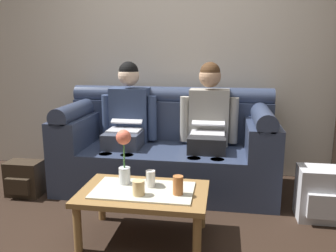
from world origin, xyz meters
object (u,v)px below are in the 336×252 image
object	(u,v)px
person_right	(208,122)
person_left	(127,120)
flower_vase	(124,153)
backpack_right	(319,194)
cup_near_right	(178,185)
cup_near_left	(139,188)
coffee_table	(143,197)
backpack_left	(24,179)
couch	(167,149)
cup_far_center	(151,179)

from	to	relation	value
person_right	person_left	bearing A→B (deg)	179.99
flower_vase	backpack_right	xyz separation A→B (m)	(1.46, 0.42, -0.40)
cup_near_right	person_left	bearing A→B (deg)	121.23
person_right	cup_near_left	size ratio (longest dim) A/B	12.05
cup_near_left	cup_near_right	size ratio (longest dim) A/B	0.78
coffee_table	backpack_left	distance (m)	1.40
person_right	backpack_right	size ratio (longest dim) A/B	2.88
cup_near_left	cup_near_right	xyz separation A→B (m)	(0.26, 0.05, 0.01)
backpack_right	backpack_left	bearing A→B (deg)	178.58
backpack_left	couch	bearing A→B (deg)	19.57
person_right	cup_near_right	xyz separation A→B (m)	(-0.15, -1.07, -0.22)
cup_near_right	cup_far_center	xyz separation A→B (m)	(-0.21, 0.10, -0.01)
flower_vase	backpack_left	bearing A→B (deg)	156.30
person_left	coffee_table	world-z (taller)	person_left
coffee_table	cup_near_left	distance (m)	0.15
cup_far_center	backpack_left	xyz separation A→B (m)	(-1.31, 0.52, -0.28)
person_right	coffee_table	xyz separation A→B (m)	(-0.40, -1.02, -0.34)
cup_near_left	cup_far_center	size ratio (longest dim) A/B	0.85
person_left	person_right	size ratio (longest dim) A/B	1.00
person_left	flower_vase	world-z (taller)	person_left
flower_vase	backpack_right	distance (m)	1.58
backpack_left	backpack_right	xyz separation A→B (m)	(2.58, -0.06, 0.05)
person_right	cup_near_left	bearing A→B (deg)	-109.93
backpack_left	backpack_right	size ratio (longest dim) A/B	0.76
cup_near_right	backpack_right	distance (m)	1.21
coffee_table	cup_near_right	bearing A→B (deg)	-10.30
backpack_right	cup_near_left	bearing A→B (deg)	-155.12
flower_vase	person_right	bearing A→B (deg)	59.25
couch	cup_near_left	size ratio (longest dim) A/B	20.19
cup_near_left	backpack_right	distance (m)	1.46
coffee_table	backpack_right	world-z (taller)	backpack_right
flower_vase	cup_near_left	world-z (taller)	flower_vase
person_left	backpack_right	xyz separation A→B (m)	(1.70, -0.51, -0.45)
coffee_table	cup_far_center	distance (m)	0.14
flower_vase	cup_far_center	size ratio (longest dim) A/B	3.38
person_right	cup_near_right	bearing A→B (deg)	-97.84
coffee_table	cup_near_right	world-z (taller)	cup_near_right
coffee_table	cup_near_right	xyz separation A→B (m)	(0.25, -0.05, 0.12)
cup_near_left	cup_far_center	bearing A→B (deg)	72.82
flower_vase	cup_near_right	xyz separation A→B (m)	(0.41, -0.13, -0.17)
person_left	cup_near_left	bearing A→B (deg)	-70.90
cup_near_left	backpack_left	bearing A→B (deg)	151.92
person_left	backpack_right	world-z (taller)	person_left
person_left	coffee_table	bearing A→B (deg)	-68.77
couch	person_left	bearing A→B (deg)	-179.63
cup_near_left	backpack_right	size ratio (longest dim) A/B	0.24
coffee_table	backpack_left	bearing A→B (deg)	155.66
coffee_table	backpack_right	distance (m)	1.41
coffee_table	cup_near_right	size ratio (longest dim) A/B	6.94
couch	cup_far_center	world-z (taller)	couch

